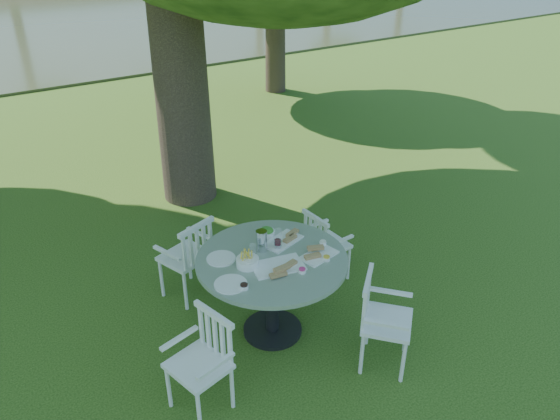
% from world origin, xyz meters
% --- Properties ---
extents(ground, '(140.00, 140.00, 0.00)m').
position_xyz_m(ground, '(0.00, 0.00, 0.00)').
color(ground, '#1E3C0C').
rests_on(ground, ground).
extents(table, '(1.36, 1.36, 0.84)m').
position_xyz_m(table, '(-0.53, -0.49, 0.67)').
color(table, black).
rests_on(table, ground).
extents(chair_ne, '(0.40, 0.43, 0.81)m').
position_xyz_m(chair_ne, '(0.36, -0.05, 0.48)').
color(chair_ne, white).
rests_on(chair_ne, ground).
extents(chair_nw, '(0.57, 0.55, 0.90)m').
position_xyz_m(chair_nw, '(-0.93, 0.40, 0.53)').
color(chair_nw, white).
rests_on(chair_nw, ground).
extents(chair_sw, '(0.50, 0.52, 0.86)m').
position_xyz_m(chair_sw, '(-1.41, -0.93, 0.50)').
color(chair_sw, white).
rests_on(chair_sw, ground).
extents(chair_se, '(0.61, 0.61, 0.88)m').
position_xyz_m(chair_se, '(0.03, -1.30, 0.52)').
color(chair_se, white).
rests_on(chair_se, ground).
extents(tableware, '(1.19, 0.79, 0.20)m').
position_xyz_m(tableware, '(-0.58, -0.44, 0.88)').
color(tableware, white).
rests_on(tableware, table).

